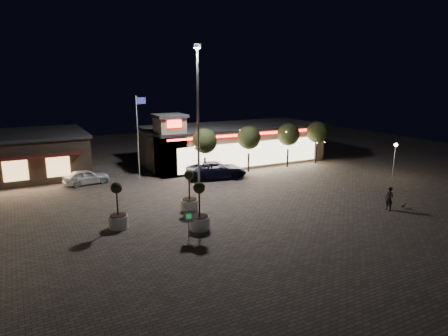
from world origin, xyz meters
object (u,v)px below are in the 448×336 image
pickup_truck (217,170)px  planter_left (118,214)px  valet_sign (189,218)px  planter_mid (200,215)px  pedestrian (389,199)px  white_sedan (86,177)px

pickup_truck → planter_left: planter_left is taller
pickup_truck → valet_sign: valet_sign is taller
planter_left → planter_mid: 5.34m
planter_left → valet_sign: bearing=-47.3°
planter_left → planter_mid: size_ratio=0.97×
planter_left → pickup_truck: bearing=37.0°
pedestrian → valet_sign: 15.28m
pedestrian → planter_mid: planter_mid is taller
pedestrian → valet_sign: (-15.14, 2.06, 0.38)m
pickup_truck → valet_sign: bearing=159.2°
white_sedan → pedestrian: pedestrian is taller
white_sedan → valet_sign: size_ratio=2.27×
pickup_truck → pedestrian: pedestrian is taller
white_sedan → pedestrian: bearing=-140.8°
planter_left → valet_sign: 5.06m
planter_left → valet_sign: (3.43, -3.71, 0.31)m
pickup_truck → pedestrian: (6.98, -14.48, 0.07)m
white_sedan → planter_left: planter_left is taller
planter_left → valet_sign: size_ratio=1.71×
pedestrian → planter_mid: 14.30m
pedestrian → valet_sign: bearing=-99.0°
pickup_truck → planter_mid: (-6.98, -11.44, 0.16)m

